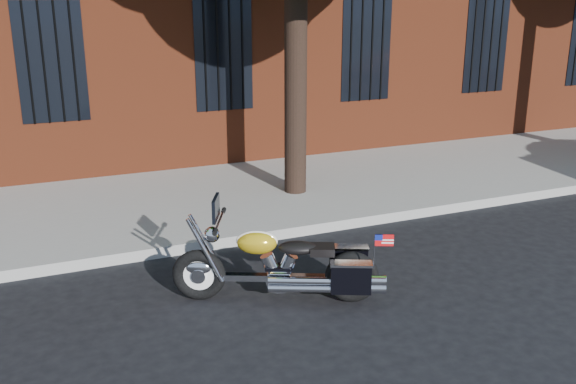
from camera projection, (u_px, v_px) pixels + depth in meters
name	position (u px, v px, depth m)	size (l,w,h in m)	color
ground	(352.00, 270.00, 7.99)	(120.00, 120.00, 0.00)	black
curb	(306.00, 229.00, 9.18)	(40.00, 0.16, 0.15)	gray
sidewalk	(260.00, 193.00, 10.83)	(40.00, 3.60, 0.15)	gray
motorcycle	(286.00, 267.00, 7.06)	(2.14, 1.35, 1.21)	black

